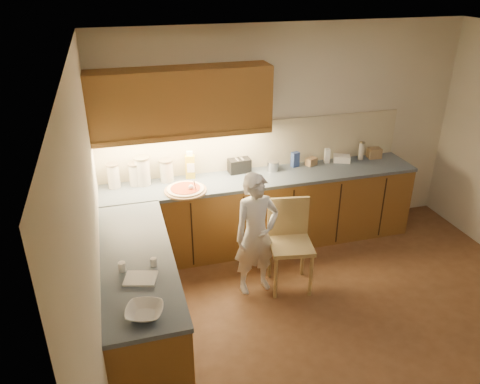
{
  "coord_description": "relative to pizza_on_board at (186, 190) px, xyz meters",
  "views": [
    {
      "loc": [
        -2.01,
        -3.06,
        3.16
      ],
      "look_at": [
        -0.8,
        1.2,
        1.0
      ],
      "focal_mm": 35.0,
      "sensor_mm": 36.0,
      "label": 1
    }
  ],
  "objects": [
    {
      "name": "l_counter",
      "position": [
        0.4,
        -0.29,
        -0.48
      ],
      "size": [
        3.77,
        2.62,
        0.92
      ],
      "color": "brown",
      "rests_on": "ground"
    },
    {
      "name": "canister_a",
      "position": [
        -0.74,
        0.32,
        0.12
      ],
      "size": [
        0.14,
        0.14,
        0.28
      ],
      "rotation": [
        0.0,
        0.0,
        0.4
      ],
      "color": "white",
      "rests_on": "l_counter"
    },
    {
      "name": "oil_jug",
      "position": [
        0.12,
        0.35,
        0.13
      ],
      "size": [
        0.12,
        0.1,
        0.33
      ],
      "rotation": [
        0.0,
        0.0,
        -0.2
      ],
      "color": "gold",
      "rests_on": "l_counter"
    },
    {
      "name": "canister_d",
      "position": [
        -0.16,
        0.33,
        0.11
      ],
      "size": [
        0.16,
        0.16,
        0.26
      ],
      "rotation": [
        0.0,
        0.0,
        0.19
      ],
      "color": "silver",
      "rests_on": "l_counter"
    },
    {
      "name": "spice_jar_a",
      "position": [
        -0.75,
        -1.32,
        0.02
      ],
      "size": [
        0.07,
        0.07,
        0.08
      ],
      "primitive_type": "cylinder",
      "rotation": [
        0.0,
        0.0,
        -0.16
      ],
      "color": "white",
      "rests_on": "l_counter"
    },
    {
      "name": "canister_b",
      "position": [
        -0.51,
        0.32,
        0.11
      ],
      "size": [
        0.15,
        0.15,
        0.26
      ],
      "rotation": [
        0.0,
        0.0,
        -0.1
      ],
      "color": "white",
      "rests_on": "l_counter"
    },
    {
      "name": "card_box_a",
      "position": [
        1.63,
        0.32,
        0.03
      ],
      "size": [
        0.16,
        0.14,
        0.09
      ],
      "primitive_type": "cube",
      "rotation": [
        0.0,
        0.0,
        0.43
      ],
      "color": "tan",
      "rests_on": "l_counter"
    },
    {
      "name": "spice_jar_b",
      "position": [
        -0.5,
        -1.32,
        0.01
      ],
      "size": [
        0.06,
        0.06,
        0.07
      ],
      "primitive_type": "cylinder",
      "rotation": [
        0.0,
        0.0,
        -0.18
      ],
      "color": "silver",
      "rests_on": "l_counter"
    },
    {
      "name": "dough_cloth",
      "position": [
        -0.62,
        -1.48,
        -0.01
      ],
      "size": [
        0.29,
        0.26,
        0.02
      ],
      "primitive_type": "cube",
      "rotation": [
        0.0,
        0.0,
        -0.28
      ],
      "color": "white",
      "rests_on": "l_counter"
    },
    {
      "name": "canister_c",
      "position": [
        -0.43,
        0.31,
        0.15
      ],
      "size": [
        0.18,
        0.18,
        0.33
      ],
      "rotation": [
        0.0,
        0.0,
        0.12
      ],
      "color": "silver",
      "rests_on": "l_counter"
    },
    {
      "name": "flat_pack",
      "position": [
        2.04,
        0.32,
        0.02
      ],
      "size": [
        0.24,
        0.21,
        0.08
      ],
      "primitive_type": "cube",
      "rotation": [
        0.0,
        0.0,
        -0.41
      ],
      "color": "white",
      "rests_on": "l_counter"
    },
    {
      "name": "child",
      "position": [
        0.6,
        -0.69,
        -0.27
      ],
      "size": [
        0.53,
        0.39,
        1.34
      ],
      "primitive_type": "imported",
      "rotation": [
        0.0,
        0.0,
        0.15
      ],
      "color": "white",
      "rests_on": "ground"
    },
    {
      "name": "card_box_b",
      "position": [
        2.5,
        0.33,
        0.04
      ],
      "size": [
        0.18,
        0.14,
        0.13
      ],
      "primitive_type": "cube",
      "rotation": [
        0.0,
        0.0,
        -0.09
      ],
      "color": "#9C7C54",
      "rests_on": "l_counter"
    },
    {
      "name": "backsplash",
      "position": [
        0.95,
        0.45,
        0.27
      ],
      "size": [
        3.75,
        0.02,
        0.58
      ],
      "primitive_type": "cube",
      "color": "beige",
      "rests_on": "l_counter"
    },
    {
      "name": "steel_pot",
      "position": [
        1.11,
        0.29,
        0.04
      ],
      "size": [
        0.16,
        0.16,
        0.12
      ],
      "color": "#B4B4B9",
      "rests_on": "l_counter"
    },
    {
      "name": "tall_jar",
      "position": [
        2.31,
        0.33,
        0.1
      ],
      "size": [
        0.07,
        0.07,
        0.23
      ],
      "rotation": [
        0.0,
        0.0,
        0.16
      ],
      "color": "beige",
      "rests_on": "l_counter"
    },
    {
      "name": "white_bottle",
      "position": [
        1.84,
        0.34,
        0.07
      ],
      "size": [
        0.07,
        0.07,
        0.18
      ],
      "primitive_type": "cube",
      "rotation": [
        0.0,
        0.0,
        -0.19
      ],
      "color": "white",
      "rests_on": "l_counter"
    },
    {
      "name": "toaster",
      "position": [
        0.71,
        0.35,
        0.06
      ],
      "size": [
        0.27,
        0.17,
        0.17
      ],
      "rotation": [
        0.0,
        0.0,
        0.07
      ],
      "color": "black",
      "rests_on": "l_counter"
    },
    {
      "name": "mixing_bowl",
      "position": [
        -0.63,
        -1.92,
        0.01
      ],
      "size": [
        0.33,
        0.33,
        0.07
      ],
      "primitive_type": "imported",
      "rotation": [
        0.0,
        0.0,
        -0.28
      ],
      "color": "silver",
      "rests_on": "l_counter"
    },
    {
      "name": "room",
      "position": [
        1.32,
        -1.54,
        0.74
      ],
      "size": [
        4.54,
        4.5,
        2.62
      ],
      "color": "brown",
      "rests_on": "ground"
    },
    {
      "name": "pizza_on_board",
      "position": [
        0.0,
        0.0,
        0.0
      ],
      "size": [
        0.47,
        0.47,
        0.19
      ],
      "rotation": [
        0.0,
        0.0,
        -0.07
      ],
      "color": "tan",
      "rests_on": "l_counter"
    },
    {
      "name": "blue_box",
      "position": [
        1.42,
        0.33,
        0.07
      ],
      "size": [
        0.11,
        0.09,
        0.19
      ],
      "primitive_type": "cube",
      "rotation": [
        0.0,
        0.0,
        0.26
      ],
      "color": "#334D9A",
      "rests_on": "l_counter"
    },
    {
      "name": "upper_cabinets",
      "position": [
        0.05,
        0.29,
        0.91
      ],
      "size": [
        1.95,
        0.36,
        0.73
      ],
      "color": "brown",
      "rests_on": "ground"
    },
    {
      "name": "wooden_chair",
      "position": [
        0.97,
        -0.67,
        -0.38
      ],
      "size": [
        0.51,
        0.51,
        0.97
      ],
      "rotation": [
        0.0,
        0.0,
        -0.17
      ],
      "color": "tan",
      "rests_on": "ground"
    }
  ]
}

